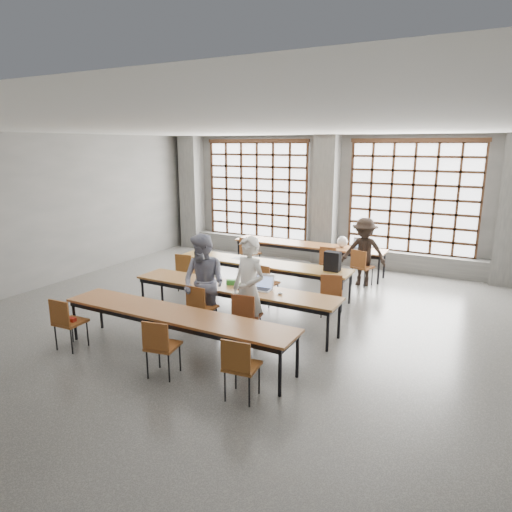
{
  "coord_description": "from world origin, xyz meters",
  "views": [
    {
      "loc": [
        4.21,
        -6.75,
        3.24
      ],
      "look_at": [
        0.39,
        0.4,
        1.26
      ],
      "focal_mm": 32.0,
      "sensor_mm": 36.0,
      "label": 1
    }
  ],
  "objects": [
    {
      "name": "mouse",
      "position": [
        1.06,
        0.04,
        0.75
      ],
      "size": [
        0.12,
        0.1,
        0.04
      ],
      "primitive_type": "ellipsoid",
      "rotation": [
        0.0,
        0.0,
        0.4
      ],
      "color": "silver",
      "rests_on": "desk_row_c"
    },
    {
      "name": "desk_row_b",
      "position": [
        -0.25,
        1.86,
        0.66
      ],
      "size": [
        4.0,
        0.7,
        0.73
      ],
      "color": "brown",
      "rests_on": "floor"
    },
    {
      "name": "red_pouch",
      "position": [
        -1.69,
        -2.08,
        0.5
      ],
      "size": [
        0.2,
        0.09,
        0.06
      ],
      "primitive_type": "cube",
      "rotation": [
        0.0,
        0.0,
        0.04
      ],
      "color": "maroon",
      "rests_on": "chair_near_left"
    },
    {
      "name": "ceiling",
      "position": [
        0.0,
        0.0,
        3.5
      ],
      "size": [
        11.0,
        11.0,
        0.0
      ],
      "primitive_type": "plane",
      "rotation": [
        3.14,
        0.0,
        0.0
      ],
      "color": "silver",
      "rests_on": "floor"
    },
    {
      "name": "chair_back_right",
      "position": [
        1.54,
        3.46,
        0.54
      ],
      "size": [
        0.52,
        0.52,
        0.88
      ],
      "color": "brown",
      "rests_on": "floor"
    },
    {
      "name": "window_left",
      "position": [
        -2.25,
        5.42,
        1.9
      ],
      "size": [
        3.32,
        0.12,
        3.0
      ],
      "color": "white",
      "rests_on": "wall_back"
    },
    {
      "name": "wall_back",
      "position": [
        0.0,
        5.5,
        1.75
      ],
      "size": [
        10.0,
        0.0,
        10.0
      ],
      "primitive_type": "plane",
      "rotation": [
        1.57,
        0.0,
        0.0
      ],
      "color": "#595957",
      "rests_on": "floor"
    },
    {
      "name": "chair_mid_left",
      "position": [
        -1.83,
        1.24,
        0.54
      ],
      "size": [
        0.48,
        0.48,
        0.88
      ],
      "color": "brown",
      "rests_on": "floor"
    },
    {
      "name": "chair_front_left",
      "position": [
        -0.19,
        -0.57,
        0.54
      ],
      "size": [
        0.44,
        0.44,
        0.88
      ],
      "color": "brown",
      "rests_on": "floor"
    },
    {
      "name": "chair_back_mid",
      "position": [
        0.76,
        3.45,
        0.54
      ],
      "size": [
        0.43,
        0.43,
        0.88
      ],
      "color": "brown",
      "rests_on": "floor"
    },
    {
      "name": "backpack",
      "position": [
        1.35,
        1.91,
        0.93
      ],
      "size": [
        0.32,
        0.2,
        0.4
      ],
      "primitive_type": "cube",
      "rotation": [
        0.0,
        0.0,
        -0.01
      ],
      "color": "black",
      "rests_on": "desk_row_b"
    },
    {
      "name": "chair_near_right",
      "position": [
        1.52,
        -2.15,
        0.54
      ],
      "size": [
        0.46,
        0.47,
        0.88
      ],
      "color": "brown",
      "rests_on": "floor"
    },
    {
      "name": "desk_row_a",
      "position": [
        -0.04,
        4.08,
        0.66
      ],
      "size": [
        4.0,
        0.7,
        0.73
      ],
      "color": "brown",
      "rests_on": "floor"
    },
    {
      "name": "desk_row_d",
      "position": [
        0.01,
        -1.53,
        0.66
      ],
      "size": [
        4.0,
        0.7,
        0.73
      ],
      "color": "brown",
      "rests_on": "floor"
    },
    {
      "name": "sill_ledge",
      "position": [
        0.0,
        5.3,
        0.25
      ],
      "size": [
        9.8,
        0.35,
        0.5
      ],
      "primitive_type": "cube",
      "color": "#50504E",
      "rests_on": "floor"
    },
    {
      "name": "student_female",
      "position": [
        -0.19,
        -0.44,
        0.88
      ],
      "size": [
        0.92,
        0.76,
        1.75
      ],
      "primitive_type": "imported",
      "rotation": [
        0.0,
        0.0,
        -0.12
      ],
      "color": "#191F4B",
      "rests_on": "floor"
    },
    {
      "name": "paper_sheet_a",
      "position": [
        -0.85,
        1.91,
        0.73
      ],
      "size": [
        0.33,
        0.27,
        0.0
      ],
      "primitive_type": "cube",
      "rotation": [
        0.0,
        0.0,
        -0.21
      ],
      "color": "silver",
      "rests_on": "desk_row_b"
    },
    {
      "name": "green_box",
      "position": [
        0.06,
        0.14,
        0.78
      ],
      "size": [
        0.27,
        0.17,
        0.09
      ],
      "primitive_type": "cube",
      "rotation": [
        0.0,
        0.0,
        0.36
      ],
      "color": "#32822A",
      "rests_on": "desk_row_c"
    },
    {
      "name": "chair_near_left",
      "position": [
        -1.68,
        -2.15,
        0.54
      ],
      "size": [
        0.44,
        0.45,
        0.88
      ],
      "color": "brown",
      "rests_on": "floor"
    },
    {
      "name": "paper_sheet_b",
      "position": [
        -0.55,
        1.81,
        0.73
      ],
      "size": [
        0.32,
        0.24,
        0.0
      ],
      "primitive_type": "cube",
      "rotation": [
        0.0,
        0.0,
        -0.11
      ],
      "color": "white",
      "rests_on": "desk_row_b"
    },
    {
      "name": "chair_back_left",
      "position": [
        -1.47,
        3.46,
        0.54
      ],
      "size": [
        0.52,
        0.52,
        0.88
      ],
      "color": "brown",
      "rests_on": "floor"
    },
    {
      "name": "chair_near_mid",
      "position": [
        0.23,
        -2.15,
        0.54
      ],
      "size": [
        0.49,
        0.49,
        0.88
      ],
      "color": "brown",
      "rests_on": "floor"
    },
    {
      "name": "student_back",
      "position": [
        1.56,
        3.58,
        0.8
      ],
      "size": [
        1.06,
        0.64,
        1.6
      ],
      "primitive_type": "imported",
      "rotation": [
        0.0,
        0.0,
        0.05
      ],
      "color": "black",
      "rests_on": "floor"
    },
    {
      "name": "laptop_front",
      "position": [
        0.66,
        0.17,
        0.79
      ],
      "size": [
        0.37,
        0.32,
        0.26
      ],
      "color": "silver",
      "rests_on": "desk_row_c"
    },
    {
      "name": "plastic_bag",
      "position": [
        0.86,
        4.13,
        0.87
      ],
      "size": [
        0.32,
        0.3,
        0.29
      ],
      "primitive_type": "ellipsoid",
      "rotation": [
        0.0,
        0.0,
        -0.42
      ],
      "color": "white",
      "rests_on": "desk_row_a"
    },
    {
      "name": "wall_left",
      "position": [
        -5.0,
        0.0,
        1.75
      ],
      "size": [
        0.0,
        11.0,
        11.0
      ],
      "primitive_type": "plane",
      "rotation": [
        1.57,
        0.0,
        1.57
      ],
      "color": "#595957",
      "rests_on": "floor"
    },
    {
      "name": "floor",
      "position": [
        0.0,
        0.0,
        0.0
      ],
      "size": [
        11.0,
        11.0,
        0.0
      ],
      "primitive_type": "plane",
      "color": "#494947",
      "rests_on": "ground"
    },
    {
      "name": "window_right",
      "position": [
        2.25,
        5.42,
        1.9
      ],
      "size": [
        3.32,
        0.12,
        3.0
      ],
      "color": "white",
      "rests_on": "wall_back"
    },
    {
      "name": "phone",
      "position": [
        0.29,
        -0.04,
        0.74
      ],
      "size": [
        0.14,
        0.08,
        0.01
      ],
      "primitive_type": "cube",
      "rotation": [
        0.0,
        0.0,
        -0.2
      ],
      "color": "black",
      "rests_on": "desk_row_c"
    },
    {
      "name": "column_left",
      "position": [
        -4.5,
        5.22,
        1.75
      ],
      "size": [
        0.6,
        0.55,
        3.5
      ],
      "primitive_type": "cube",
      "color": "#50504E",
      "rests_on": "floor"
    },
    {
      "name": "chair_front_right",
      "position": [
        0.72,
        -0.57,
        0.54
      ],
      "size": [
        0.47,
        0.48,
        0.88
      ],
      "color": "brown",
      "rests_on": "floor"
    },
    {
      "name": "student_male",
      "position": [
        0.71,
        -0.44,
        0.9
      ],
      "size": [
        0.75,
        0.59,
        1.8
      ],
      "primitive_type": "imported",
      "rotation": [
        0.0,
        0.0,
        -0.26
      ],
      "color": "white",
      "rests_on": "floor"
    },
    {
      "name": "column_mid",
      "position": [
        0.0,
        5.22,
        1.75
      ],
      "size": [
        0.6,
        0.55,
        3.5
      ],
      "primitive_type": "cube",
      "color": "#50504E",
      "rests_on": "floor"
    },
    {
      "name": "laptop_back",
      "position": [
        1.3,
        4.19,
        0.79
      ],
      "size": [
        0.4,
        0.35,
        0.26
      ],
      "color": "silver",
      "rests_on": "desk_row_a"
    },
    {
      "name": "column_right",
      "position": [
        4.5,
        5.22,
        1.75
      ],
      "size": [
        0.6,
        0.55,
        3.5
      ],
      "primitive_type": "cube",
      "color": "#50504E",
      "rests_on": "floor"
    },
    {
      "name": "chair_mid_right",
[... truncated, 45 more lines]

